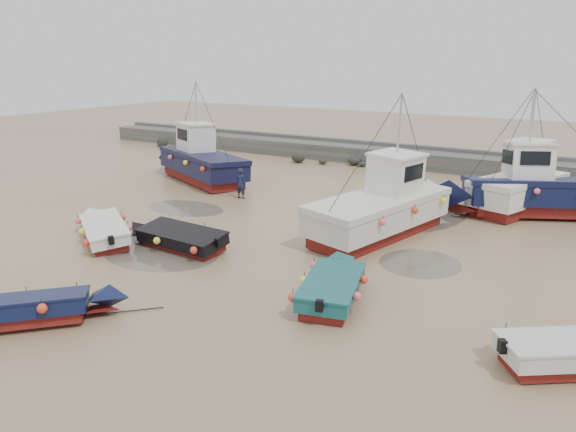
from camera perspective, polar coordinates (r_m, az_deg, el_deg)
name	(u,v)px	position (r m, az deg, el deg)	size (l,w,h in m)	color
ground	(252,262)	(22.09, -3.69, -4.69)	(120.00, 120.00, 0.00)	#9F825E
seawall	(429,160)	(41.28, 14.13, 5.51)	(60.00, 4.92, 1.50)	#62625D
puddle_a	(161,253)	(23.64, -12.80, -3.65)	(5.16, 5.16, 0.01)	#595246
puddle_b	(420,263)	(22.52, 13.29, -4.68)	(3.16, 3.16, 0.01)	#595246
puddle_c	(186,208)	(30.24, -10.37, 0.80)	(4.58, 4.58, 0.01)	#595246
puddle_d	(405,212)	(29.63, 11.81, 0.40)	(6.05, 6.05, 0.01)	#595246
dinghy_0	(104,227)	(25.96, -18.15, -1.06)	(6.00, 4.43, 1.43)	maroon
dinghy_1	(34,306)	(18.68, -24.43, -8.35)	(4.86, 5.02, 1.43)	maroon
dinghy_2	(334,283)	(18.76, 4.65, -6.76)	(2.74, 5.86, 1.43)	maroon
dinghy_4	(177,235)	(24.02, -11.25, -1.89)	(6.36, 2.26, 1.43)	maroon
cabin_boat_0	(198,160)	(36.77, -9.15, 5.64)	(10.42, 6.16, 6.22)	maroon
cabin_boat_1	(387,205)	(25.59, 9.98, 1.08)	(4.61, 10.97, 6.22)	maroon
cabin_boat_2	(536,190)	(30.70, 23.87, 2.41)	(10.69, 6.59, 6.22)	maroon
cabin_boat_3	(524,184)	(31.57, 22.89, 3.02)	(4.69, 8.80, 6.22)	maroon
person	(241,198)	(31.92, -4.78, 1.80)	(0.64, 0.42, 1.74)	#171C37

